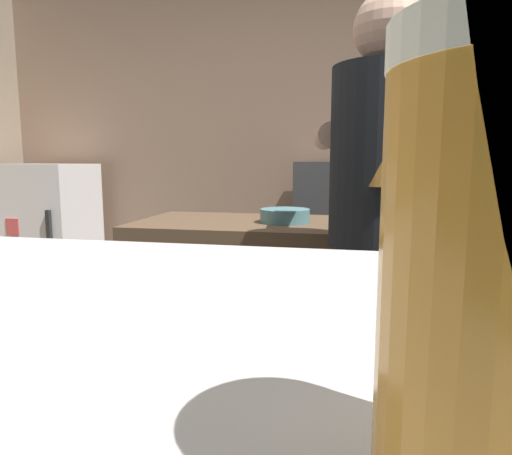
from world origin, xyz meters
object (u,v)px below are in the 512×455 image
Objects in this scene: mixing_bowl at (285,216)px; bottle_olive_oil at (405,147)px; knife_block at (487,201)px; bartender at (382,227)px; bottle_hot_sauce at (424,151)px; chefs_knife at (449,227)px; bottle_soy at (362,149)px; mini_fridge at (50,240)px.

bottle_olive_oil is at bearing 64.19° from mixing_bowl.
knife_block is 0.81m from mixing_bowl.
bottle_olive_oil reaches higher than knife_block.
bartender is at bearing -131.43° from knife_block.
bartender is at bearing -101.41° from bottle_hot_sauce.
mixing_bowl is 1.14× the size of bottle_hot_sauce.
knife_block reaches higher than chefs_knife.
bottle_soy is 0.92× the size of bottle_olive_oil.
mini_fridge is at bearing -173.60° from bottle_soy.
bartender is 7.07× the size of chefs_knife.
bottle_hot_sauce is at bearing -18.73° from bartender.
bottle_hot_sauce reaches higher than chefs_knife.
bottle_hot_sauce is (0.41, -0.04, -0.02)m from bottle_soy.
bottle_olive_oil is at bearing -29.43° from bottle_soy.
bottle_soy is at bearing -6.04° from bartender.
bartender is 9.14× the size of bottle_hot_sauce.
knife_block is 1.09× the size of chefs_knife.
chefs_knife is at bearing -41.85° from bartender.
knife_block is at bearing -21.53° from mini_fridge.
bartender reaches higher than mixing_bowl.
chefs_knife is (2.66, -1.19, 0.35)m from mini_fridge.
mixing_bowl is 1.49m from bottle_soy.
mini_fridge is at bearing -177.63° from bottle_olive_oil.
chefs_knife is at bearing -93.55° from bottle_hot_sauce.
bartender is (2.38, -1.60, 0.40)m from mini_fridge.
mini_fridge is 4.88× the size of chefs_knife.
bottle_olive_oil reaches higher than bottle_soy.
mixing_bowl is at bearing -29.97° from mini_fridge.
bottle_hot_sauce is (0.37, 1.82, 0.27)m from bartender.
knife_block is at bearing -80.69° from bottle_olive_oil.
mini_fridge is 2.89m from bartender.
bottle_hot_sauce is (0.74, 1.37, 0.30)m from mixing_bowl.
bottle_soy is at bearing 108.07° from chefs_knife.
bottle_olive_oil is at bearing -15.06° from bartender.
mixing_bowl is 0.92× the size of bottle_soy.
bottle_olive_oil is at bearing 99.31° from knife_block.
bottle_soy is at bearing 150.57° from bottle_olive_oil.
knife_block is at bearing 3.18° from mixing_bowl.
bartender is 1.88m from bottle_soy.
bottle_soy is (0.34, 1.41, 0.32)m from mixing_bowl.
bottle_soy reaches higher than knife_block.
bartender is 6.49× the size of knife_block.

